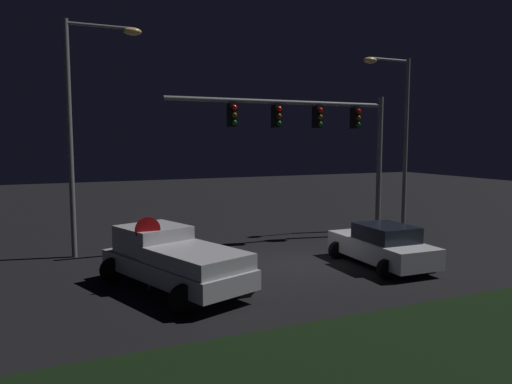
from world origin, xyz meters
name	(u,v)px	position (x,y,z in m)	size (l,w,h in m)	color
ground_plane	(295,263)	(0.00, 0.00, 0.00)	(80.00, 80.00, 0.00)	black
grass_median	(476,348)	(0.00, -8.14, 0.05)	(26.96, 5.28, 0.10)	black
pickup_truck	(171,256)	(-4.87, -1.15, 1.00)	(4.04, 5.76, 1.80)	#B7B7BC
car_sedan	(382,245)	(2.71, -1.56, 0.74)	(2.56, 4.45, 1.51)	silver
traffic_signal_gantry	(318,128)	(2.85, 3.17, 5.03)	(10.32, 0.56, 6.50)	slate
street_lamp_left	(84,111)	(-6.75, 4.36, 5.59)	(2.88, 0.44, 8.95)	slate
street_lamp_right	(398,123)	(7.87, 3.94, 5.34)	(2.74, 0.44, 8.52)	slate
stop_sign	(148,239)	(-5.55, -1.05, 1.56)	(0.76, 0.08, 2.23)	slate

